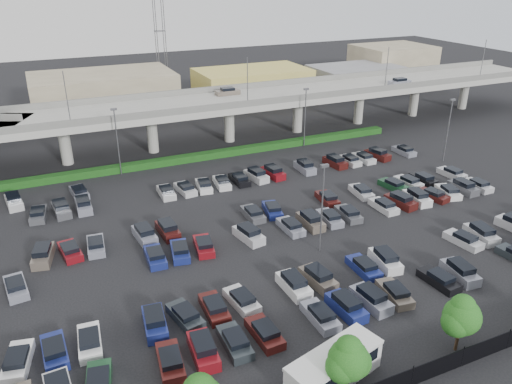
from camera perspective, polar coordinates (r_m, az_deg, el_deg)
ground at (r=62.69m, az=3.49°, el=-3.23°), size 280.00×280.00×0.00m
overpass at (r=87.88m, az=-6.35°, el=9.68°), size 150.00×13.00×15.80m
hedge at (r=83.50m, az=-4.47°, el=4.35°), size 66.00×1.60×1.10m
fence at (r=43.78m, az=21.51°, el=-17.57°), size 70.00×0.10×2.00m
tree_row at (r=43.37m, az=21.40°, el=-13.54°), size 65.07×3.66×5.94m
shuttle_bus at (r=40.36m, az=8.91°, el=-19.05°), size 8.53×4.73×2.60m
parked_cars at (r=59.49m, az=5.22°, el=-4.22°), size 63.16×41.64×1.67m
light_poles at (r=60.06m, az=-0.73°, el=2.10°), size 66.90×48.38×10.30m
distant_buildings at (r=120.03m, az=-5.08°, el=12.09°), size 138.00×24.00×9.00m
comm_tower at (r=127.37m, az=-10.96°, el=17.88°), size 2.40×2.40×30.00m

